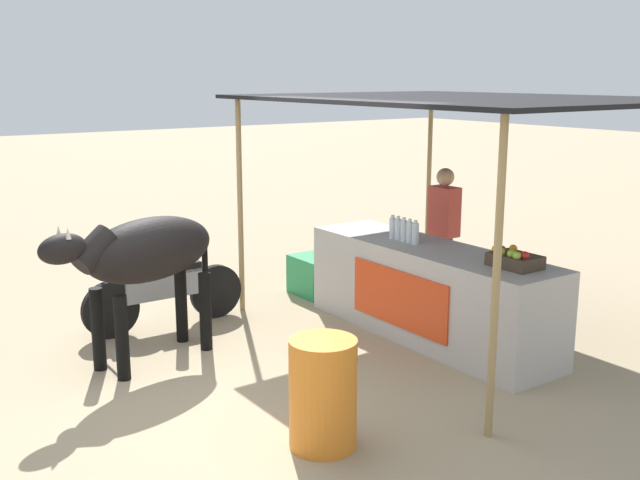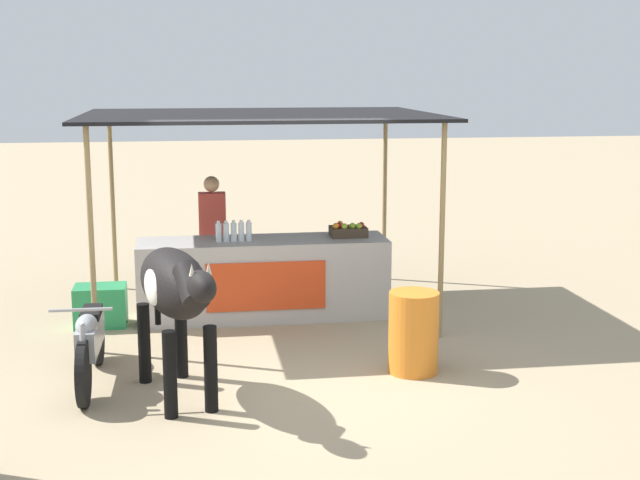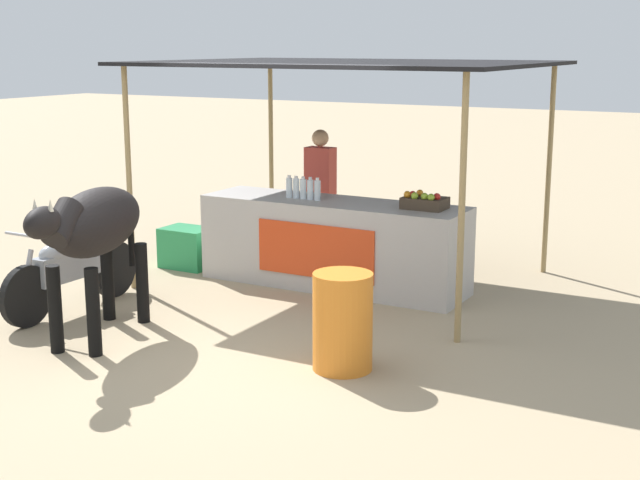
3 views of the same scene
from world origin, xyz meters
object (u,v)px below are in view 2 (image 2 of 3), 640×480
fruit_crate (348,231)px  vendor_behind_counter (213,238)px  stall_counter (263,278)px  motorcycle_parked (90,341)px  cow (175,289)px  cooler_box (101,306)px  water_barrel (413,332)px

fruit_crate → vendor_behind_counter: vendor_behind_counter is taller
stall_counter → fruit_crate: bearing=2.4°
vendor_behind_counter → motorcycle_parked: 3.17m
motorcycle_parked → vendor_behind_counter: bearing=66.3°
vendor_behind_counter → cow: bearing=-97.4°
stall_counter → cow: 2.88m
cooler_box → water_barrel: bearing=-33.7°
stall_counter → motorcycle_parked: bearing=-130.9°
stall_counter → vendor_behind_counter: (-0.58, 0.75, 0.37)m
vendor_behind_counter → cooler_box: 1.71m
water_barrel → cow: bearing=-170.4°
cooler_box → water_barrel: (3.23, -2.15, 0.17)m
vendor_behind_counter → stall_counter: bearing=-52.5°
vendor_behind_counter → motorcycle_parked: bearing=-113.7°
fruit_crate → vendor_behind_counter: 1.79m
cow → motorcycle_parked: (-0.82, 0.51, -0.61)m
cow → motorcycle_parked: size_ratio=1.03×
vendor_behind_counter → motorcycle_parked: size_ratio=0.92×
water_barrel → motorcycle_parked: size_ratio=0.46×
vendor_behind_counter → cow: vendor_behind_counter is taller
cow → motorcycle_parked: 1.14m
stall_counter → water_barrel: size_ratio=3.66×
stall_counter → motorcycle_parked: size_ratio=1.67×
vendor_behind_counter → fruit_crate: bearing=-23.5°
cow → cooler_box: bearing=109.7°
fruit_crate → water_barrel: size_ratio=0.54×
fruit_crate → motorcycle_parked: size_ratio=0.24×
vendor_behind_counter → water_barrel: bearing=-58.0°
stall_counter → vendor_behind_counter: vendor_behind_counter is taller
fruit_crate → water_barrel: fruit_crate is taller
water_barrel → motorcycle_parked: motorcycle_parked is taller
stall_counter → cow: bearing=-111.1°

